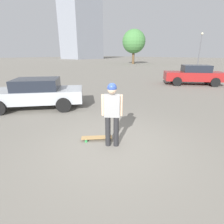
# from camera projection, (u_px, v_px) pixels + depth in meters

# --- Properties ---
(ground_plane) EXTENTS (220.00, 220.00, 0.00)m
(ground_plane) POSITION_uv_depth(u_px,v_px,m) (112.00, 145.00, 5.02)
(ground_plane) COLOR gray
(person) EXTENTS (0.41, 0.47, 1.79)m
(person) POSITION_uv_depth(u_px,v_px,m) (112.00, 110.00, 4.68)
(person) COLOR #262628
(person) RESTS_ON ground_plane
(skateboard) EXTENTS (0.83, 0.81, 0.09)m
(skateboard) POSITION_uv_depth(u_px,v_px,m) (97.00, 138.00, 5.31)
(skateboard) COLOR tan
(skateboard) RESTS_ON ground_plane
(car_parked_near) EXTENTS (4.46, 4.14, 1.39)m
(car_parked_near) POSITION_uv_depth(u_px,v_px,m) (36.00, 93.00, 8.25)
(car_parked_near) COLOR #ADB2B7
(car_parked_near) RESTS_ON ground_plane
(car_parked_far) EXTENTS (3.95, 4.80, 1.59)m
(car_parked_far) POSITION_uv_depth(u_px,v_px,m) (194.00, 75.00, 14.40)
(car_parked_far) COLOR maroon
(car_parked_far) RESTS_ON ground_plane
(building_block_distant) EXTENTS (14.87, 12.46, 28.26)m
(building_block_distant) POSITION_uv_depth(u_px,v_px,m) (81.00, 25.00, 75.42)
(building_block_distant) COLOR gray
(building_block_distant) RESTS_ON ground_plane
(tree_distant) EXTENTS (5.35, 5.35, 7.76)m
(tree_distant) POSITION_uv_depth(u_px,v_px,m) (134.00, 41.00, 40.63)
(tree_distant) COLOR brown
(tree_distant) RESTS_ON ground_plane
(lamp_post) EXTENTS (0.28, 0.28, 5.00)m
(lamp_post) POSITION_uv_depth(u_px,v_px,m) (200.00, 49.00, 22.80)
(lamp_post) COLOR #59595E
(lamp_post) RESTS_ON ground_plane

